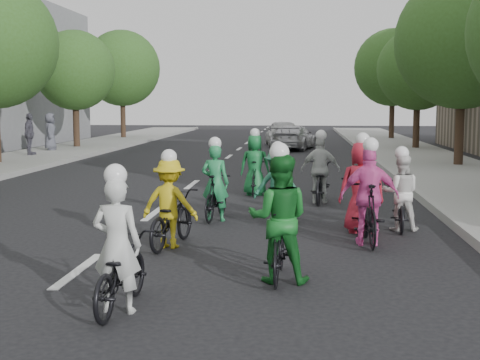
# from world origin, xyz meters

# --- Properties ---
(ground) EXTENTS (120.00, 120.00, 0.00)m
(ground) POSITION_xyz_m (0.00, 0.00, 0.00)
(ground) COLOR black
(ground) RESTS_ON ground
(sidewalk_right) EXTENTS (4.00, 80.00, 0.15)m
(sidewalk_right) POSITION_xyz_m (8.00, 10.00, 0.07)
(sidewalk_right) COLOR gray
(sidewalk_right) RESTS_ON ground
(curb_right) EXTENTS (0.18, 80.00, 0.18)m
(curb_right) POSITION_xyz_m (6.05, 10.00, 0.09)
(curb_right) COLOR #999993
(curb_right) RESTS_ON ground
(tree_l_4) EXTENTS (4.00, 4.00, 5.97)m
(tree_l_4) POSITION_xyz_m (-8.20, 24.00, 3.96)
(tree_l_4) COLOR black
(tree_l_4) RESTS_ON ground
(tree_l_5) EXTENTS (4.80, 4.80, 6.93)m
(tree_l_5) POSITION_xyz_m (-8.20, 33.00, 4.52)
(tree_l_5) COLOR black
(tree_l_5) RESTS_ON ground
(tree_r_1) EXTENTS (4.80, 4.80, 6.93)m
(tree_r_1) POSITION_xyz_m (8.80, 15.60, 4.52)
(tree_r_1) COLOR black
(tree_r_1) RESTS_ON ground
(tree_r_2) EXTENTS (4.00, 4.00, 5.97)m
(tree_r_2) POSITION_xyz_m (8.80, 24.60, 3.96)
(tree_r_2) COLOR black
(tree_r_2) RESTS_ON ground
(tree_r_3) EXTENTS (4.80, 4.80, 6.93)m
(tree_r_3) POSITION_xyz_m (8.80, 33.60, 4.52)
(tree_r_3) COLOR black
(tree_r_3) RESTS_ON ground
(cyclist_0) EXTENTS (0.68, 1.67, 1.70)m
(cyclist_0) POSITION_xyz_m (1.07, -1.70, 0.54)
(cyclist_0) COLOR black
(cyclist_0) RESTS_ON ground
(cyclist_1) EXTENTS (0.85, 1.61, 1.86)m
(cyclist_1) POSITION_xyz_m (2.85, -0.27, 0.70)
(cyclist_1) COLOR black
(cyclist_1) RESTS_ON ground
(cyclist_2) EXTENTS (1.04, 1.83, 1.62)m
(cyclist_2) POSITION_xyz_m (1.00, 1.68, 0.59)
(cyclist_2) COLOR black
(cyclist_2) RESTS_ON ground
(cyclist_3) EXTENTS (0.98, 1.76, 1.80)m
(cyclist_3) POSITION_xyz_m (4.27, 2.17, 0.66)
(cyclist_3) COLOR black
(cyclist_3) RESTS_ON ground
(cyclist_4) EXTENTS (0.84, 1.84, 1.83)m
(cyclist_4) POSITION_xyz_m (4.24, 3.26, 0.63)
(cyclist_4) COLOR black
(cyclist_4) RESTS_ON ground
(cyclist_5) EXTENTS (0.66, 1.61, 1.69)m
(cyclist_5) POSITION_xyz_m (1.42, 4.26, 0.59)
(cyclist_5) COLOR black
(cyclist_5) RESTS_ON ground
(cyclist_6) EXTENTS (0.73, 1.62, 1.57)m
(cyclist_6) POSITION_xyz_m (4.98, 3.54, 0.55)
(cyclist_6) COLOR black
(cyclist_6) RESTS_ON ground
(cyclist_7) EXTENTS (0.95, 1.65, 1.61)m
(cyclist_7) POSITION_xyz_m (2.68, 4.15, 0.62)
(cyclist_7) COLOR black
(cyclist_7) RESTS_ON ground
(cyclist_8) EXTENTS (0.97, 1.88, 1.74)m
(cyclist_8) POSITION_xyz_m (3.60, 6.81, 0.60)
(cyclist_8) COLOR black
(cyclist_8) RESTS_ON ground
(cyclist_9) EXTENTS (0.78, 1.50, 1.72)m
(cyclist_9) POSITION_xyz_m (1.97, 8.02, 0.64)
(cyclist_9) COLOR black
(cyclist_9) RESTS_ON ground
(follow_car_lead) EXTENTS (2.51, 4.45, 1.22)m
(follow_car_lead) POSITION_xyz_m (2.78, 24.74, 0.61)
(follow_car_lead) COLOR silver
(follow_car_lead) RESTS_ON ground
(follow_car_trail) EXTENTS (2.15, 4.34, 1.42)m
(follow_car_trail) POSITION_xyz_m (2.13, 27.59, 0.71)
(follow_car_trail) COLOR silver
(follow_car_trail) RESTS_ON ground
(spectator_1) EXTENTS (0.52, 1.07, 1.77)m
(spectator_1) POSITION_xyz_m (-8.33, 18.41, 1.03)
(spectator_1) COLOR #54525F
(spectator_1) RESTS_ON sidewalk_left
(spectator_2) EXTENTS (0.68, 0.92, 1.72)m
(spectator_2) POSITION_xyz_m (-8.54, 21.31, 1.01)
(spectator_2) COLOR #4F505C
(spectator_2) RESTS_ON sidewalk_left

